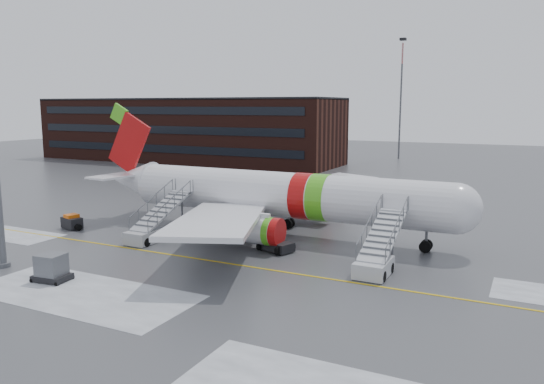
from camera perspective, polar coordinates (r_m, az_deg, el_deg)
The scene contains 9 objects.
ground at distance 37.68m, azimuth -2.10°, elevation -7.58°, with size 260.00×260.00×0.00m, color #494C4F.
airliner at distance 45.20m, azimuth 0.05°, elevation -0.27°, with size 35.03×32.97×11.18m.
airstair_fwd at distance 35.92m, azimuth 11.22°, elevation -6.84°, with size 2.05×7.70×3.48m.
airstair_aft at distance 44.44m, azimuth -12.84°, elevation -3.77°, with size 2.05×7.70×3.48m.
pushback_tug at distance 40.42m, azimuth 0.23°, elevation -5.39°, with size 3.04×2.64×1.55m.
uld_container at distance 36.38m, azimuth -22.63°, elevation -7.60°, with size 2.29×1.78×1.74m.
baggage_tractor at distance 50.81m, azimuth -20.72°, elevation -3.09°, with size 2.66×1.66×1.32m.
terminal_building at distance 106.80m, azimuth -9.30°, elevation 6.64°, with size 62.00×16.11×12.30m.
light_mast_far_n at distance 112.56m, azimuth 13.71°, elevation 10.52°, with size 1.20×1.20×24.25m.
Camera 1 is at (17.29, -31.65, 10.95)m, focal length 35.00 mm.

